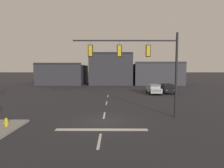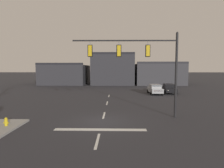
{
  "view_description": "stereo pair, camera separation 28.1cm",
  "coord_description": "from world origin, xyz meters",
  "px_view_note": "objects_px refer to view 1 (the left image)",
  "views": [
    {
      "loc": [
        0.8,
        -14.54,
        4.22
      ],
      "look_at": [
        0.7,
        3.64,
        2.71
      ],
      "focal_mm": 29.81,
      "sensor_mm": 36.0,
      "label": 1
    },
    {
      "loc": [
        1.08,
        -14.53,
        4.22
      ],
      "look_at": [
        0.7,
        3.64,
        2.71
      ],
      "focal_mm": 29.81,
      "sensor_mm": 36.0,
      "label": 2
    }
  ],
  "objects_px": {
    "car_lot_nearside": "(167,88)",
    "fire_hydrant": "(6,124)",
    "car_lot_middle": "(154,89)",
    "signal_mast_near_side": "(143,59)"
  },
  "relations": [
    {
      "from": "car_lot_nearside",
      "to": "fire_hydrant",
      "type": "distance_m",
      "value": 25.43
    },
    {
      "from": "car_lot_nearside",
      "to": "fire_hydrant",
      "type": "height_order",
      "value": "car_lot_nearside"
    },
    {
      "from": "signal_mast_near_side",
      "to": "car_lot_middle",
      "type": "relative_size",
      "value": 1.98
    },
    {
      "from": "car_lot_nearside",
      "to": "car_lot_middle",
      "type": "relative_size",
      "value": 1.01
    },
    {
      "from": "fire_hydrant",
      "to": "car_lot_middle",
      "type": "bearing_deg",
      "value": 51.45
    },
    {
      "from": "signal_mast_near_side",
      "to": "car_lot_middle",
      "type": "bearing_deg",
      "value": 74.33
    },
    {
      "from": "signal_mast_near_side",
      "to": "car_lot_nearside",
      "type": "height_order",
      "value": "signal_mast_near_side"
    },
    {
      "from": "signal_mast_near_side",
      "to": "fire_hydrant",
      "type": "xyz_separation_m",
      "value": [
        -10.14,
        -3.14,
        -4.71
      ]
    },
    {
      "from": "car_lot_middle",
      "to": "fire_hydrant",
      "type": "relative_size",
      "value": 5.98
    },
    {
      "from": "car_lot_middle",
      "to": "fire_hydrant",
      "type": "height_order",
      "value": "car_lot_middle"
    }
  ]
}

